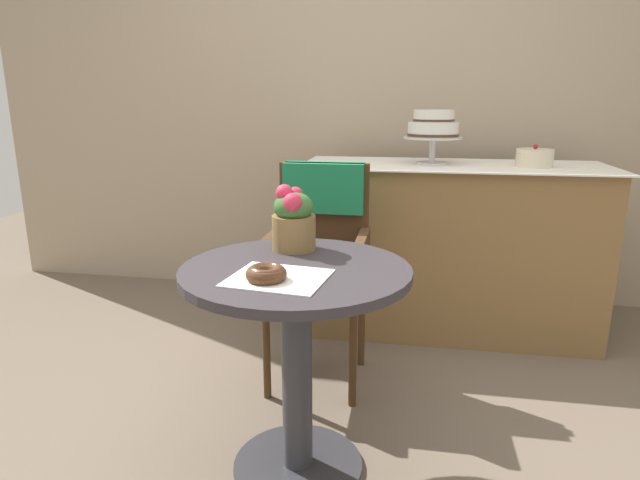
# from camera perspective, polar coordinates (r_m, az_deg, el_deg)

# --- Properties ---
(ground_plane) EXTENTS (8.00, 8.00, 0.00)m
(ground_plane) POSITION_cam_1_polar(r_m,az_deg,el_deg) (2.00, -2.34, -22.93)
(ground_plane) COLOR #6B5B4C
(back_wall) EXTENTS (4.80, 0.10, 2.70)m
(back_wall) POSITION_cam_1_polar(r_m,az_deg,el_deg) (3.42, 4.29, 16.75)
(back_wall) COLOR tan
(back_wall) RESTS_ON ground
(cafe_table) EXTENTS (0.72, 0.72, 0.72)m
(cafe_table) POSITION_cam_1_polar(r_m,az_deg,el_deg) (1.74, -2.51, -9.53)
(cafe_table) COLOR #332D33
(cafe_table) RESTS_ON ground
(wicker_chair) EXTENTS (0.42, 0.45, 0.95)m
(wicker_chair) POSITION_cam_1_polar(r_m,az_deg,el_deg) (2.35, 0.08, 0.34)
(wicker_chair) COLOR #472D19
(wicker_chair) RESTS_ON ground
(paper_napkin) EXTENTS (0.30, 0.28, 0.00)m
(paper_napkin) POSITION_cam_1_polar(r_m,az_deg,el_deg) (1.56, -4.45, -4.03)
(paper_napkin) COLOR white
(paper_napkin) RESTS_ON cafe_table
(donut_front) EXTENTS (0.12, 0.12, 0.05)m
(donut_front) POSITION_cam_1_polar(r_m,az_deg,el_deg) (1.53, -5.73, -3.50)
(donut_front) COLOR #4C2D19
(donut_front) RESTS_ON cafe_table
(flower_vase) EXTENTS (0.15, 0.16, 0.23)m
(flower_vase) POSITION_cam_1_polar(r_m,az_deg,el_deg) (1.83, -2.81, 2.27)
(flower_vase) COLOR brown
(flower_vase) RESTS_ON cafe_table
(display_counter) EXTENTS (1.56, 0.62, 0.90)m
(display_counter) POSITION_cam_1_polar(r_m,az_deg,el_deg) (2.96, 13.52, -0.80)
(display_counter) COLOR olive
(display_counter) RESTS_ON ground
(tiered_cake_stand) EXTENTS (0.30, 0.30, 0.27)m
(tiered_cake_stand) POSITION_cam_1_polar(r_m,az_deg,el_deg) (2.85, 11.94, 11.58)
(tiered_cake_stand) COLOR silver
(tiered_cake_stand) RESTS_ON display_counter
(round_layer_cake) EXTENTS (0.18, 0.18, 0.11)m
(round_layer_cake) POSITION_cam_1_polar(r_m,az_deg,el_deg) (2.89, 21.81, 8.10)
(round_layer_cake) COLOR beige
(round_layer_cake) RESTS_ON display_counter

